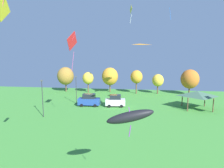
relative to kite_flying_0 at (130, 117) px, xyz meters
The scene contains 17 objects.
kite_flying_0 is the anchor object (origin of this frame).
kite_flying_4 27.16m from the kite_flying_0, 76.73° to the left, with size 2.36×2.59×3.58m.
kite_flying_5 18.64m from the kite_flying_0, 121.48° to the left, with size 1.11×3.00×6.04m.
kite_flying_6 16.59m from the kite_flying_0, 87.58° to the left, with size 2.41×1.91×0.30m.
kite_flying_8 29.26m from the kite_flying_0, 92.18° to the left, with size 0.49×1.72×3.56m.
kite_flying_9 11.25m from the kite_flying_0, behind, with size 0.56×1.82×1.79m.
parked_car_leftmost 26.83m from the kite_flying_0, 111.05° to the left, with size 4.64×2.23×2.60m.
parked_car_second_from_left 25.66m from the kite_flying_0, 98.97° to the left, with size 4.24×2.30×2.51m.
park_pavilion 28.52m from the kite_flying_0, 64.27° to the left, with size 5.85×5.29×3.60m.
light_post_0 29.11m from the kite_flying_0, 116.09° to the left, with size 0.36×0.20×6.16m.
light_post_1 22.57m from the kite_flying_0, 132.81° to the left, with size 0.36×0.20×6.38m.
treeline_tree_0 45.77m from the kite_flying_0, 117.66° to the left, with size 4.98×4.98×7.53m.
treeline_tree_1 42.35m from the kite_flying_0, 109.29° to the left, with size 3.27×3.27×6.08m.
treeline_tree_2 42.19m from the kite_flying_0, 100.36° to the left, with size 4.86×4.86×7.42m.
treeline_tree_3 40.12m from the kite_flying_0, 89.50° to the left, with size 3.45×3.45×6.76m.
treeline_tree_4 41.09m from the kite_flying_0, 80.98° to the left, with size 3.22×3.22×5.67m.
treeline_tree_5 43.04m from the kite_flying_0, 69.56° to the left, with size 4.85×4.85×7.09m.
Camera 1 is at (0.43, 2.62, 9.62)m, focal length 28.00 mm.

